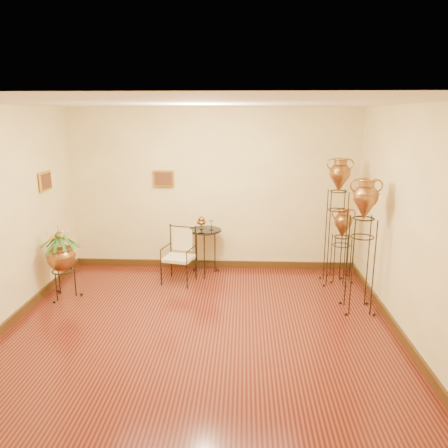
{
  "coord_description": "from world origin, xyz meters",
  "views": [
    {
      "loc": [
        0.54,
        -4.96,
        2.67
      ],
      "look_at": [
        0.25,
        1.3,
        1.1
      ],
      "focal_mm": 35.0,
      "sensor_mm": 36.0,
      "label": 1
    }
  ],
  "objects_px": {
    "planter_urn": "(61,255)",
    "armchair": "(179,256)",
    "side_table": "(205,251)",
    "amphora_mid": "(362,245)",
    "amphora_tall": "(337,221)"
  },
  "relations": [
    {
      "from": "amphora_tall",
      "to": "amphora_mid",
      "type": "relative_size",
      "value": 1.09
    },
    {
      "from": "amphora_mid",
      "to": "planter_urn",
      "type": "xyz_separation_m",
      "value": [
        -4.3,
        0.25,
        -0.28
      ]
    },
    {
      "from": "amphora_tall",
      "to": "planter_urn",
      "type": "xyz_separation_m",
      "value": [
        -4.16,
        -0.77,
        -0.38
      ]
    },
    {
      "from": "amphora_mid",
      "to": "armchair",
      "type": "relative_size",
      "value": 2.07
    },
    {
      "from": "armchair",
      "to": "side_table",
      "type": "height_order",
      "value": "side_table"
    },
    {
      "from": "amphora_tall",
      "to": "armchair",
      "type": "xyz_separation_m",
      "value": [
        -2.52,
        -0.11,
        -0.59
      ]
    },
    {
      "from": "side_table",
      "to": "planter_urn",
      "type": "bearing_deg",
      "value": -151.56
    },
    {
      "from": "amphora_mid",
      "to": "armchair",
      "type": "height_order",
      "value": "amphora_mid"
    },
    {
      "from": "planter_urn",
      "to": "armchair",
      "type": "distance_m",
      "value": 1.78
    },
    {
      "from": "planter_urn",
      "to": "side_table",
      "type": "distance_m",
      "value": 2.33
    },
    {
      "from": "amphora_mid",
      "to": "planter_urn",
      "type": "distance_m",
      "value": 4.32
    },
    {
      "from": "planter_urn",
      "to": "armchair",
      "type": "height_order",
      "value": "planter_urn"
    },
    {
      "from": "planter_urn",
      "to": "side_table",
      "type": "xyz_separation_m",
      "value": [
        2.04,
        1.1,
        -0.26
      ]
    },
    {
      "from": "amphora_mid",
      "to": "armchair",
      "type": "bearing_deg",
      "value": 161.07
    },
    {
      "from": "planter_urn",
      "to": "side_table",
      "type": "bearing_deg",
      "value": 28.44
    }
  ]
}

